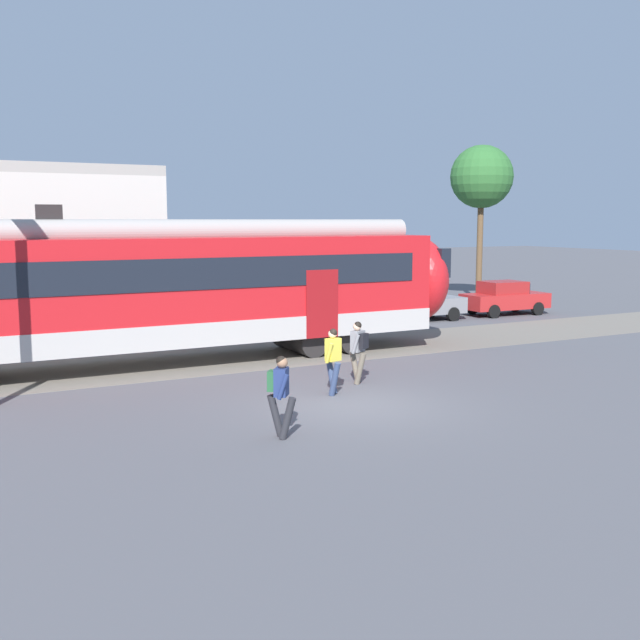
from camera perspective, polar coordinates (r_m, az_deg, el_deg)
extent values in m
plane|color=#515156|center=(17.68, 2.61, -6.49)|extent=(160.00, 160.00, 0.00)
cube|color=#B7B2AD|center=(22.69, -12.79, -0.82)|extent=(18.00, 3.06, 0.70)
cube|color=red|center=(22.52, -12.90, 3.08)|extent=(18.00, 3.00, 2.40)
cube|color=black|center=(21.05, -11.85, 3.35)|extent=(16.56, 0.03, 0.90)
cube|color=maroon|center=(22.99, 0.16, 1.24)|extent=(1.10, 0.04, 2.10)
cylinder|color=#9C9793|center=(22.46, -13.01, 6.60)|extent=(17.64, 0.70, 0.70)
cube|color=black|center=(21.92, -19.95, 7.75)|extent=(0.70, 0.12, 0.40)
cylinder|color=black|center=(25.12, 1.22, -1.21)|extent=(0.90, 2.40, 0.90)
cylinder|color=black|center=(24.48, -1.65, -1.44)|extent=(0.90, 2.40, 0.90)
ellipsoid|color=red|center=(26.64, 7.40, 3.14)|extent=(1.80, 2.85, 2.95)
cube|color=black|center=(26.80, 8.04, 4.44)|extent=(0.40, 2.40, 1.00)
cylinder|color=#28282D|center=(14.88, -2.49, -7.50)|extent=(0.37, 0.34, 0.87)
cylinder|color=#28282D|center=(15.11, -3.39, -7.27)|extent=(0.37, 0.34, 0.87)
cube|color=navy|center=(14.83, -2.96, -4.73)|extent=(0.41, 0.43, 0.56)
cylinder|color=navy|center=(15.06, -3.07, -4.73)|extent=(0.25, 0.22, 0.52)
cylinder|color=navy|center=(14.61, -2.85, -5.12)|extent=(0.25, 0.22, 0.52)
sphere|color=#9E7051|center=(14.74, -2.90, -3.26)|extent=(0.22, 0.22, 0.22)
sphere|color=black|center=(14.74, -2.97, -3.14)|extent=(0.20, 0.20, 0.20)
cube|color=#235633|center=(14.86, -3.64, -4.63)|extent=(0.30, 0.32, 0.40)
cylinder|color=navy|center=(18.74, 0.89, -4.32)|extent=(0.25, 0.38, 0.87)
cylinder|color=navy|center=(18.43, 1.12, -4.53)|extent=(0.25, 0.38, 0.87)
cube|color=gold|center=(18.45, 1.01, -2.27)|extent=(0.41, 0.33, 0.56)
cylinder|color=gold|center=(18.25, 0.71, -2.54)|extent=(0.16, 0.26, 0.52)
cylinder|color=gold|center=(18.67, 1.30, -2.31)|extent=(0.16, 0.26, 0.52)
sphere|color=beige|center=(18.40, 0.97, -1.06)|extent=(0.22, 0.22, 0.22)
sphere|color=black|center=(18.38, 1.01, -0.98)|extent=(0.20, 0.20, 0.20)
cylinder|color=#6B6051|center=(20.03, 2.68, -3.55)|extent=(0.29, 0.38, 0.87)
cylinder|color=#6B6051|center=(19.73, 3.07, -3.72)|extent=(0.29, 0.38, 0.87)
cube|color=gray|center=(19.75, 2.89, -1.61)|extent=(0.43, 0.37, 0.56)
cylinder|color=gray|center=(19.54, 2.73, -1.87)|extent=(0.19, 0.26, 0.52)
cylinder|color=gray|center=(19.99, 3.04, -1.65)|extent=(0.19, 0.26, 0.52)
sphere|color=beige|center=(19.71, 2.85, -0.49)|extent=(0.22, 0.22, 0.22)
sphere|color=black|center=(19.69, 2.90, -0.41)|extent=(0.20, 0.20, 0.20)
cube|color=black|center=(19.65, 3.33, -1.61)|extent=(0.32, 0.27, 0.40)
cube|color=gray|center=(32.41, 7.53, 1.07)|extent=(4.01, 1.67, 0.68)
cube|color=slate|center=(32.26, 7.34, 2.15)|extent=(1.91, 1.45, 0.56)
cube|color=black|center=(32.83, 8.69, 2.15)|extent=(0.13, 1.37, 0.48)
cylinder|color=black|center=(33.81, 8.46, 0.74)|extent=(0.60, 0.20, 0.60)
cylinder|color=black|center=(32.58, 10.09, 0.45)|extent=(0.60, 0.20, 0.60)
cylinder|color=black|center=(32.40, 4.94, 0.50)|extent=(0.60, 0.20, 0.60)
cylinder|color=black|center=(31.11, 6.50, 0.18)|extent=(0.60, 0.20, 0.60)
cube|color=#B22323|center=(35.22, 13.91, 1.43)|extent=(4.07, 1.83, 0.68)
cube|color=maroon|center=(35.07, 13.75, 2.43)|extent=(1.97, 1.53, 0.56)
cube|color=black|center=(35.67, 14.94, 2.41)|extent=(0.19, 1.37, 0.48)
cylinder|color=black|center=(36.64, 14.64, 1.11)|extent=(0.61, 0.23, 0.60)
cylinder|color=black|center=(35.46, 16.24, 0.84)|extent=(0.61, 0.23, 0.60)
cylinder|color=black|center=(35.11, 11.52, 0.93)|extent=(0.61, 0.23, 0.60)
cylinder|color=black|center=(33.88, 13.08, 0.64)|extent=(0.61, 0.23, 0.60)
cylinder|color=brown|center=(40.95, 12.06, 5.23)|extent=(0.32, 0.32, 5.41)
sphere|color=#2D662D|center=(40.98, 12.21, 10.63)|extent=(3.31, 3.31, 3.31)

